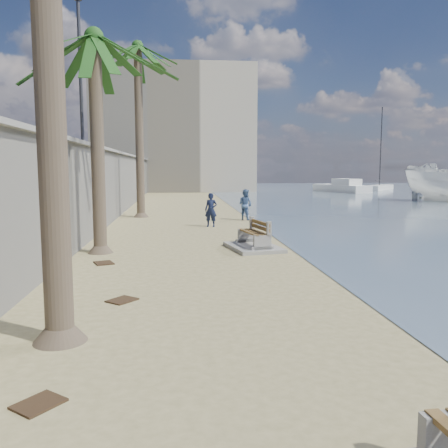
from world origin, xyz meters
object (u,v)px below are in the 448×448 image
bench_far (254,237)px  sailboat_west (379,187)px  palm_mid (94,39)px  person_a (211,207)px  palm_back (138,49)px  yacht_far (341,189)px  person_b (245,203)px  yacht_near (435,190)px

bench_far → sailboat_west: size_ratio=0.24×
palm_mid → person_a: bearing=57.9°
palm_back → yacht_far: 33.32m
bench_far → person_a: (-0.99, 6.14, 0.49)m
yacht_far → sailboat_west: (6.25, 4.10, -0.01)m
bench_far → yacht_far: bearing=66.4°
palm_mid → palm_back: (0.47, 11.03, 2.35)m
person_b → yacht_near: size_ratio=0.18×
yacht_near → yacht_far: same height
yacht_far → person_a: bearing=133.1°
palm_back → person_b: 9.95m
person_a → yacht_far: 34.08m
palm_mid → yacht_near: 44.66m
bench_far → yacht_near: (24.79, 32.47, -0.05)m
sailboat_west → yacht_near: bearing=-69.1°
person_b → yacht_far: bearing=-73.9°
bench_far → sailboat_west: 45.58m
person_a → sailboat_west: bearing=72.5°
palm_mid → person_b: palm_mid is taller
palm_mid → sailboat_west: 48.77m
bench_far → palm_back: bearing=112.7°
bench_far → yacht_far: yacht_far is taller
bench_far → palm_back: 14.48m
palm_back → yacht_near: 37.45m
person_b → sailboat_west: sailboat_west is taller
palm_mid → sailboat_west: sailboat_west is taller
person_b → sailboat_west: bearing=-79.3°
person_a → yacht_near: (25.78, 26.33, -0.54)m
person_b → yacht_near: (23.80, 23.68, -0.53)m
person_a → yacht_near: size_ratio=0.18×
palm_back → person_a: bearing=-52.8°
person_b → sailboat_west: (20.94, 31.17, -0.55)m
yacht_near → palm_back: bearing=149.0°
sailboat_west → yacht_far: bearing=-146.7°
bench_far → yacht_near: yacht_near is taller
palm_mid → sailboat_west: size_ratio=0.76×
palm_mid → yacht_far: 42.06m
bench_far → palm_mid: size_ratio=0.32×
palm_back → person_b: size_ratio=5.65×
palm_mid → yacht_near: palm_mid is taller
bench_far → person_a: 6.24m
bench_far → person_b: size_ratio=1.38×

